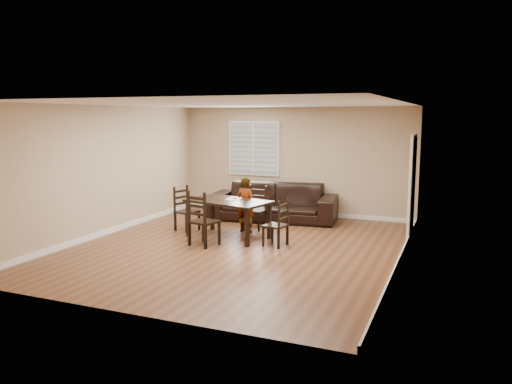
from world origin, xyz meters
TOP-DOWN VIEW (x-y plane):
  - ground at (0.00, 0.00)m, footprint 7.00×7.00m
  - room at (0.04, 0.18)m, footprint 6.04×7.04m
  - dining_table at (-0.48, 0.61)m, footprint 1.83×1.27m
  - chair_near at (-0.27, 1.64)m, footprint 0.46×0.43m
  - chair_far at (-0.68, -0.26)m, footprint 0.59×0.56m
  - chair_left at (-1.71, 0.89)m, footprint 0.51×0.53m
  - chair_right at (0.75, 0.34)m, footprint 0.45×0.47m
  - child at (-0.35, 1.20)m, footprint 0.47×0.34m
  - napkin at (-0.44, 0.79)m, footprint 0.28×0.28m
  - donut at (-0.42, 0.79)m, footprint 0.11×0.11m
  - sofa at (-0.24, 2.61)m, footprint 3.12×1.53m

SIDE VIEW (x-z plane):
  - ground at x=0.00m, z-range 0.00..0.00m
  - chair_right at x=0.75m, z-range -0.04..0.88m
  - chair_near at x=-0.27m, z-range -0.04..0.91m
  - sofa at x=-0.24m, z-range 0.00..0.88m
  - chair_left at x=-1.71m, z-range -0.04..0.92m
  - chair_far at x=-0.68m, z-range -0.05..1.03m
  - child at x=-0.35m, z-range 0.00..1.19m
  - dining_table at x=-0.48m, z-range 0.30..1.08m
  - napkin at x=-0.44m, z-range 0.78..0.78m
  - donut at x=-0.42m, z-range 0.79..0.83m
  - room at x=0.04m, z-range 0.45..3.17m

